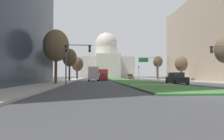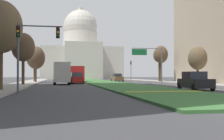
{
  "view_description": "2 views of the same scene",
  "coord_description": "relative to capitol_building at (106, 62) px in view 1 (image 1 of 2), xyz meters",
  "views": [
    {
      "loc": [
        -7.34,
        -11.74,
        1.3
      ],
      "look_at": [
        -0.68,
        58.53,
        3.24
      ],
      "focal_mm": 31.13,
      "sensor_mm": 36.0,
      "label": 1
    },
    {
      "loc": [
        -7.69,
        -9.82,
        1.4
      ],
      "look_at": [
        2.43,
        46.59,
        2.38
      ],
      "focal_mm": 46.78,
      "sensor_mm": 36.0,
      "label": 2
    }
  ],
  "objects": [
    {
      "name": "sedan_midblock",
      "position": [
        -5.07,
        -63.37,
        -8.05
      ],
      "size": [
        2.13,
        4.27,
        1.82
      ],
      "color": "maroon",
      "rests_on": "ground_plane"
    },
    {
      "name": "sedan_lead_stopped",
      "position": [
        4.77,
        -84.8,
        -8.09
      ],
      "size": [
        2.13,
        4.45,
        1.73
      ],
      "color": "black",
      "rests_on": "ground_plane"
    },
    {
      "name": "median_curb_nose",
      "position": [
        0.0,
        -89.42,
        -8.73
      ],
      "size": [
        6.04,
        0.5,
        0.04
      ],
      "primitive_type": "cube",
      "color": "gold",
      "rests_on": "grass_median"
    },
    {
      "name": "sedan_distant",
      "position": [
        4.62,
        -48.02,
        -8.09
      ],
      "size": [
        2.05,
        4.73,
        1.72
      ],
      "color": "brown",
      "rests_on": "ground_plane"
    },
    {
      "name": "street_tree_right_distant",
      "position": [
        12.7,
        -52.42,
        -3.45
      ],
      "size": [
        2.49,
        2.49,
        7.11
      ],
      "color": "#4C3823",
      "rests_on": "ground_plane"
    },
    {
      "name": "box_truck_delivery",
      "position": [
        -7.37,
        -66.89,
        -7.22
      ],
      "size": [
        2.4,
        6.4,
        3.2
      ],
      "color": "black",
      "rests_on": "ground_plane"
    },
    {
      "name": "sidewalk_left",
      "position": [
        -13.22,
        -59.99,
        -8.82
      ],
      "size": [
        4.0,
        91.13,
        0.15
      ],
      "primitive_type": "cube",
      "color": "#9E9991",
      "rests_on": "ground_plane"
    },
    {
      "name": "grass_median",
      "position": [
        0.0,
        -54.92,
        -8.82
      ],
      "size": [
        6.71,
        91.13,
        0.14
      ],
      "primitive_type": "cube",
      "color": "#386B33",
      "rests_on": "ground_plane"
    },
    {
      "name": "street_tree_right_mid",
      "position": [
        12.12,
        -70.69,
        -5.05
      ],
      "size": [
        2.75,
        2.75,
        5.59
      ],
      "color": "#4C3823",
      "rests_on": "ground_plane"
    },
    {
      "name": "traffic_light_near_left",
      "position": [
        -9.87,
        -88.05,
        -5.1
      ],
      "size": [
        3.34,
        0.35,
        5.2
      ],
      "color": "#515456",
      "rests_on": "ground_plane"
    },
    {
      "name": "sedan_far_horizon",
      "position": [
        7.18,
        -36.48,
        -8.12
      ],
      "size": [
        1.93,
        4.53,
        1.65
      ],
      "color": "brown",
      "rests_on": "ground_plane"
    },
    {
      "name": "ground_plane",
      "position": [
        0.0,
        -49.86,
        -8.89
      ],
      "size": [
        260.0,
        260.0,
        0.0
      ],
      "primitive_type": "plane",
      "color": "#3D3D3F"
    },
    {
      "name": "overhead_guide_sign",
      "position": [
        8.72,
        -58.79,
        -4.23
      ],
      "size": [
        5.81,
        0.2,
        6.5
      ],
      "color": "#515456",
      "rests_on": "ground_plane"
    },
    {
      "name": "street_tree_left_far",
      "position": [
        -11.95,
        -56.45,
        -4.41
      ],
      "size": [
        3.28,
        3.28,
        6.57
      ],
      "color": "#4C3823",
      "rests_on": "ground_plane"
    },
    {
      "name": "street_tree_left_near",
      "position": [
        -12.68,
        -84.12,
        -3.38
      ],
      "size": [
        3.64,
        3.64,
        7.82
      ],
      "color": "#4C3823",
      "rests_on": "ground_plane"
    },
    {
      "name": "traffic_light_far_right",
      "position": [
        10.72,
        -35.91,
        -5.58
      ],
      "size": [
        0.28,
        0.35,
        5.2
      ],
      "color": "#515456",
      "rests_on": "ground_plane"
    },
    {
      "name": "street_tree_left_mid",
      "position": [
        -12.56,
        -69.54,
        -3.79
      ],
      "size": [
        3.11,
        3.11,
        7.1
      ],
      "color": "#4C3823",
      "rests_on": "ground_plane"
    },
    {
      "name": "sidewalk_right",
      "position": [
        13.22,
        -59.99,
        -8.82
      ],
      "size": [
        4.0,
        91.13,
        0.15
      ],
      "primitive_type": "cube",
      "color": "#9E9991",
      "rests_on": "ground_plane"
    },
    {
      "name": "city_bus",
      "position": [
        -4.77,
        -54.93,
        -7.12
      ],
      "size": [
        2.62,
        11.0,
        2.95
      ],
      "color": "#B21E1E",
      "rests_on": "ground_plane"
    },
    {
      "name": "street_tree_left_distant",
      "position": [
        -12.7,
        -50.37,
        -3.69
      ],
      "size": [
        3.17,
        3.17,
        7.21
      ],
      "color": "#4C3823",
      "rests_on": "ground_plane"
    },
    {
      "name": "lane_dashes_right",
      "position": [
        7.29,
        -51.39,
        -8.89
      ],
      "size": [
        0.16,
        68.39,
        0.01
      ],
      "color": "silver",
      "rests_on": "ground_plane"
    },
    {
      "name": "street_tree_right_far",
      "position": [
        12.13,
        -55.0,
        -3.45
      ],
      "size": [
        2.77,
        2.77,
        7.24
      ],
      "color": "#4C3823",
      "rests_on": "ground_plane"
    },
    {
      "name": "capitol_building",
      "position": [
        0.0,
        0.0,
        0.0
      ],
      "size": [
        28.23,
        29.83,
        27.08
      ],
      "color": "beige",
      "rests_on": "ground_plane"
    }
  ]
}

